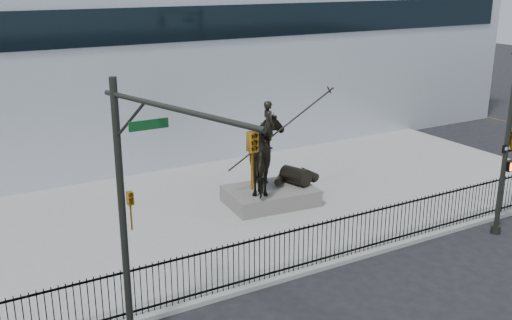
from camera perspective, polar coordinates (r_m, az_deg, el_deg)
ground at (r=19.30m, az=8.92°, el=-11.40°), size 120.00×120.00×0.00m
plaza at (r=24.54m, az=-1.35°, el=-4.53°), size 30.00×12.00×0.15m
building at (r=35.06m, az=-11.82°, el=9.25°), size 44.00×14.00×9.00m
picket_fence at (r=19.77m, az=6.76°, el=-7.65°), size 22.10×0.10×1.50m
statue_plinth at (r=24.64m, az=1.39°, el=-3.42°), size 3.74×2.74×0.66m
equestrian_statue at (r=24.11m, az=1.56°, el=0.42°), size 4.52×3.00×3.84m
traffic_signal_left at (r=14.04m, az=-10.69°, el=-4.64°), size 1.52×4.84×7.00m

